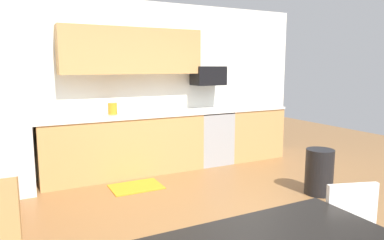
{
  "coord_description": "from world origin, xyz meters",
  "views": [
    {
      "loc": [
        -1.98,
        -2.88,
        1.67
      ],
      "look_at": [
        0.0,
        1.0,
        1.0
      ],
      "focal_mm": 32.84,
      "sensor_mm": 36.0,
      "label": 1
    }
  ],
  "objects": [
    {
      "name": "chair_near_table",
      "position": [
        0.08,
        -1.39,
        0.5
      ],
      "size": [
        0.5,
        0.5,
        0.85
      ],
      "color": "white",
      "rests_on": "ground"
    },
    {
      "name": "kettle",
      "position": [
        -0.66,
        2.35,
        1.02
      ],
      "size": [
        0.14,
        0.14,
        0.2
      ],
      "primitive_type": "cylinder",
      "color": "orange",
      "rests_on": "countertop_back"
    },
    {
      "name": "oven_range",
      "position": [
        1.03,
        2.3,
        0.46
      ],
      "size": [
        0.6,
        0.6,
        0.91
      ],
      "color": "#999BA0",
      "rests_on": "ground"
    },
    {
      "name": "wall_back",
      "position": [
        0.0,
        2.65,
        1.35
      ],
      "size": [
        5.8,
        0.1,
        2.7
      ],
      "primitive_type": "cube",
      "color": "silver",
      "rests_on": "ground"
    },
    {
      "name": "sink_faucet",
      "position": [
        -0.57,
        2.48,
        1.04
      ],
      "size": [
        0.02,
        0.02,
        0.24
      ],
      "primitive_type": "cylinder",
      "color": "#B2B5BA",
      "rests_on": "countertop_back"
    },
    {
      "name": "cabinet_run_back",
      "position": [
        -0.51,
        2.3,
        0.45
      ],
      "size": [
        2.48,
        0.6,
        0.9
      ],
      "primitive_type": "cube",
      "color": "tan",
      "rests_on": "ground"
    },
    {
      "name": "trash_bin",
      "position": [
        1.53,
        0.32,
        0.3
      ],
      "size": [
        0.36,
        0.36,
        0.6
      ],
      "primitive_type": "cylinder",
      "color": "black",
      "rests_on": "ground"
    },
    {
      "name": "upper_cabinets_back",
      "position": [
        -0.3,
        2.43,
        1.9
      ],
      "size": [
        2.2,
        0.34,
        0.7
      ],
      "primitive_type": "cube",
      "color": "tan"
    },
    {
      "name": "floor_mat",
      "position": [
        -0.54,
        1.65,
        0.01
      ],
      "size": [
        0.7,
        0.5,
        0.01
      ],
      "primitive_type": "cube",
      "color": "orange",
      "rests_on": "ground"
    },
    {
      "name": "countertop_back",
      "position": [
        0.0,
        2.3,
        0.92
      ],
      "size": [
        4.8,
        0.64,
        0.04
      ],
      "primitive_type": "cube",
      "color": "silver",
      "rests_on": "cabinet_run_back"
    },
    {
      "name": "sink_basin",
      "position": [
        -0.57,
        2.3,
        0.88
      ],
      "size": [
        0.48,
        0.4,
        0.14
      ],
      "primitive_type": "cube",
      "color": "#A5A8AD",
      "rests_on": "countertop_back"
    },
    {
      "name": "ground_plane",
      "position": [
        0.0,
        0.0,
        0.0
      ],
      "size": [
        12.0,
        12.0,
        0.0
      ],
      "primitive_type": "plane",
      "color": "olive"
    },
    {
      "name": "cabinet_run_back_right",
      "position": [
        1.86,
        2.3,
        0.45
      ],
      "size": [
        1.07,
        0.6,
        0.9
      ],
      "primitive_type": "cube",
      "color": "tan",
      "rests_on": "ground"
    },
    {
      "name": "microwave",
      "position": [
        1.03,
        2.4,
        1.51
      ],
      "size": [
        0.54,
        0.36,
        0.32
      ],
      "primitive_type": "cube",
      "color": "black"
    }
  ]
}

